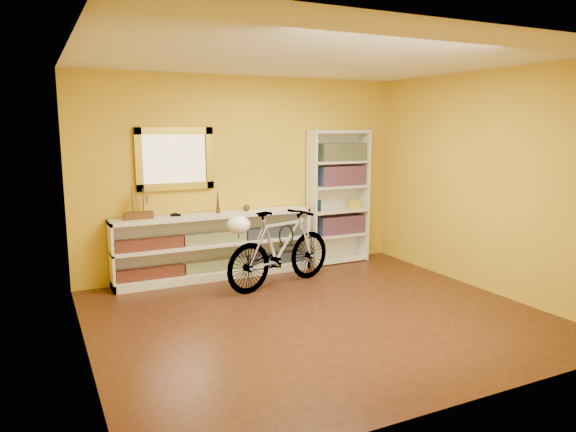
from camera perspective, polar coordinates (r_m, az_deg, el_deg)
name	(u,v)px	position (r m, az deg, el deg)	size (l,w,h in m)	color
floor	(317,316)	(5.63, 3.18, -10.73)	(4.50, 4.00, 0.01)	#32180E
ceiling	(320,57)	(5.31, 3.46, 16.68)	(4.50, 4.00, 0.01)	silver
back_wall	(245,175)	(7.12, -4.62, 4.37)	(4.50, 0.01, 2.60)	gold
left_wall	(78,207)	(4.66, -21.68, 0.89)	(0.01, 4.00, 2.60)	gold
right_wall	(485,182)	(6.71, 20.40, 3.47)	(0.01, 4.00, 2.60)	gold
gilt_mirror	(175,159)	(6.78, -12.06, 6.04)	(0.98, 0.06, 0.78)	olive
wall_socket	(305,246)	(7.64, 1.85, -3.22)	(0.09, 0.01, 0.09)	silver
console_unit	(215,246)	(6.91, -7.86, -3.20)	(2.60, 0.35, 0.85)	silver
cd_row_lower	(216,265)	(6.96, -7.76, -5.28)	(2.50, 0.13, 0.14)	black
cd_row_upper	(215,238)	(6.87, -7.83, -2.34)	(2.50, 0.13, 0.14)	navy
model_ship	(138,202)	(6.57, -15.86, 1.44)	(0.35, 0.13, 0.41)	#422712
toy_car	(176,216)	(6.70, -11.98, -0.03)	(0.00, 0.00, 0.00)	black
bronze_ornament	(218,201)	(6.82, -7.56, 1.65)	(0.06, 0.06, 0.32)	#4E321B
decorative_orb	(246,208)	(6.97, -4.49, 0.89)	(0.09, 0.09, 0.09)	#4E321B
bookcase	(338,197)	(7.61, 5.40, 2.05)	(0.90, 0.30, 1.90)	silver
book_row_a	(341,225)	(7.70, 5.67, -0.92)	(0.70, 0.22, 0.26)	maroon
book_row_b	(341,176)	(7.60, 5.76, 4.35)	(0.70, 0.22, 0.28)	maroon
book_row_c	(342,152)	(7.58, 5.80, 6.87)	(0.70, 0.22, 0.25)	#184E56
travel_mug	(318,206)	(7.44, 3.30, 1.11)	(0.07, 0.07, 0.17)	navy
red_tin	(325,155)	(7.48, 4.04, 6.53)	(0.13, 0.13, 0.16)	maroon
yellow_bag	(354,205)	(7.73, 7.13, 1.23)	(0.17, 0.11, 0.13)	gold
bicycle	(280,248)	(6.49, -0.83, -3.46)	(1.63, 0.42, 0.96)	silver
helmet	(239,225)	(6.04, -5.34, -0.97)	(0.27, 0.26, 0.20)	white
u_lock	(286,235)	(6.52, -0.19, -2.10)	(0.20, 0.20, 0.02)	black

